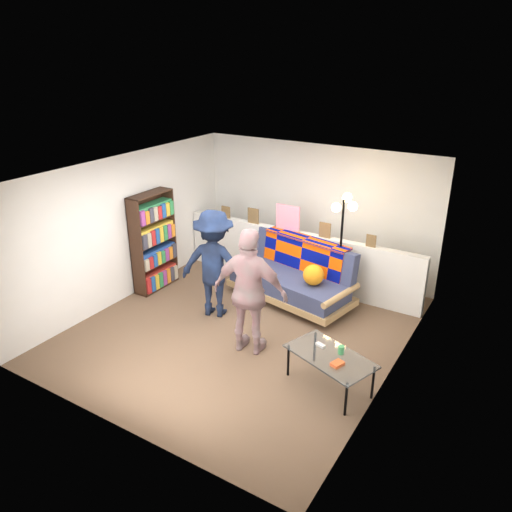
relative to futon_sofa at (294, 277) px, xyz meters
The scene contains 10 objects.
ground 1.33m from the futon_sofa, 100.34° to the right, with size 5.00×5.00×0.00m, color brown.
room_shell 1.49m from the futon_sofa, 106.35° to the right, with size 4.60×5.05×2.45m.
half_wall_ledge 0.60m from the futon_sofa, 112.28° to the left, with size 4.45×0.15×1.00m, color silver.
ledge_decor 1.03m from the futon_sofa, 130.31° to the left, with size 2.97×0.02×0.45m.
futon_sofa is the anchor object (origin of this frame).
bookshelf 2.48m from the futon_sofa, 160.36° to the right, with size 0.29×0.86×1.71m.
coffee_table 2.36m from the futon_sofa, 51.74° to the right, with size 1.23×0.93×0.57m.
floor_lamp 1.16m from the futon_sofa, 25.77° to the left, with size 0.43×0.34×1.85m.
person_left 1.43m from the futon_sofa, 128.84° to the right, with size 1.11×0.64×1.72m, color black.
person_right 1.74m from the futon_sofa, 83.83° to the right, with size 1.06×0.44×1.80m, color #CF868E.
Camera 1 is at (3.59, -5.48, 3.95)m, focal length 35.00 mm.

